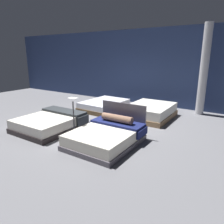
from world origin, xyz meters
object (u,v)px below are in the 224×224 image
bed_0 (50,123)px  bed_1 (107,135)px  price_sign (74,122)px  support_pillar (204,70)px  bed_2 (104,105)px  bed_3 (150,111)px

bed_0 → bed_1: bearing=1.9°
bed_1 → price_sign: bearing=-175.0°
bed_1 → price_sign: 1.13m
bed_0 → support_pillar: (3.67, 4.55, 1.53)m
bed_2 → support_pillar: size_ratio=0.60×
bed_0 → price_sign: (1.07, -0.03, 0.23)m
bed_2 → support_pillar: (3.65, 1.55, 1.56)m
price_sign → bed_3: bearing=69.5°
bed_2 → bed_3: bed_3 is taller
bed_2 → support_pillar: bearing=25.3°
price_sign → support_pillar: (2.60, 4.58, 1.29)m
bed_1 → bed_2: (-2.15, 2.93, -0.04)m
bed_3 → support_pillar: (1.48, 1.60, 1.50)m
bed_3 → price_sign: 3.19m
bed_0 → bed_1: size_ratio=0.99×
bed_2 → price_sign: 3.22m
bed_1 → bed_3: (0.01, 2.89, 0.01)m
support_pillar → bed_1: bearing=-108.5°
bed_1 → support_pillar: support_pillar is taller
support_pillar → bed_2: bearing=-156.9°
bed_1 → support_pillar: size_ratio=0.56×
bed_0 → bed_3: bearing=53.7°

